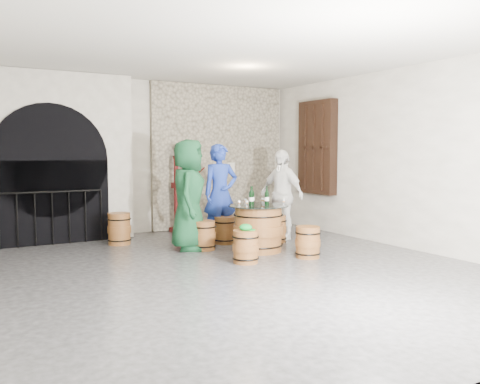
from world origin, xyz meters
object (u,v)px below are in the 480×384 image
barrel_stool_near_left (246,247)px  corking_press (184,181)px  barrel_stool_far (225,230)px  barrel_stool_near_right (308,242)px  barrel_table (258,228)px  barrel_stool_right (276,229)px  person_blue (220,194)px  side_barrel (119,229)px  wine_bottle_left (251,197)px  person_white (281,195)px  person_green (189,195)px  wine_bottle_center (267,197)px  barrel_stool_left (204,236)px  wine_bottle_right (252,197)px

barrel_stool_near_left → corking_press: size_ratio=0.27×
barrel_stool_far → barrel_stool_near_right: same height
barrel_table → barrel_stool_right: barrel_table is taller
barrel_stool_near_right → person_blue: size_ratio=0.27×
barrel_stool_near_left → barrel_stool_far: bearing=73.1°
barrel_stool_near_right → side_barrel: 3.53m
barrel_stool_near_left → corking_press: bearing=83.3°
barrel_stool_far → side_barrel: (-1.74, 0.88, 0.04)m
barrel_stool_right → barrel_table: bearing=-142.1°
barrel_stool_far → wine_bottle_left: 1.10m
person_blue → side_barrel: size_ratio=3.17×
barrel_stool_near_right → person_white: (0.60, 1.64, 0.62)m
barrel_stool_far → barrel_stool_right: same height
barrel_stool_near_right → person_blue: 2.11m
person_green → side_barrel: bearing=70.4°
barrel_stool_right → barrel_stool_near_right: size_ratio=1.00×
barrel_stool_near_right → person_green: (-1.39, 1.58, 0.71)m
barrel_stool_near_left → wine_bottle_center: bearing=39.6°
person_white → wine_bottle_center: size_ratio=5.38×
barrel_stool_left → barrel_stool_near_right: same height
barrel_stool_left → person_blue: (0.58, 0.49, 0.68)m
barrel_table → corking_press: 2.66m
barrel_stool_far → barrel_stool_near_left: same height
person_white → barrel_stool_far: bearing=-111.7°
person_blue → barrel_stool_left: bearing=-135.0°
barrel_table → person_blue: person_blue is taller
barrel_table → barrel_stool_near_right: 0.96m
barrel_stool_right → person_green: bearing=175.0°
wine_bottle_center → barrel_stool_right: bearing=45.7°
barrel_stool_right → wine_bottle_left: bearing=-148.9°
barrel_stool_far → side_barrel: 1.95m
person_blue → wine_bottle_right: 0.94m
barrel_stool_near_left → wine_bottle_left: 1.16m
person_green → person_white: bearing=-58.4°
wine_bottle_left → side_barrel: 2.58m
person_blue → corking_press: size_ratio=1.00×
barrel_table → barrel_stool_right: (0.75, 0.58, -0.14)m
barrel_stool_near_left → corking_press: 3.37m
barrel_table → person_green: (-0.97, 0.73, 0.57)m
barrel_stool_near_left → person_blue: bearing=74.9°
barrel_stool_right → wine_bottle_center: size_ratio=1.57×
wine_bottle_center → barrel_table: bearing=174.4°
person_blue → corking_press: bearing=98.2°
barrel_stool_far → person_white: size_ratio=0.29×
wine_bottle_center → wine_bottle_left: bearing=161.8°
barrel_stool_left → barrel_stool_right: size_ratio=1.00×
barrel_table → wine_bottle_right: wine_bottle_right is taller
barrel_stool_far → wine_bottle_right: (0.11, -0.81, 0.68)m
barrel_stool_right → person_blue: person_blue is taller
barrel_stool_near_right → wine_bottle_center: bearing=107.0°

